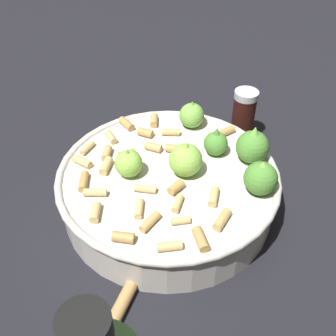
# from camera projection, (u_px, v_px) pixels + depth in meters

# --- Properties ---
(ground_plane) EXTENTS (2.40, 2.40, 0.00)m
(ground_plane) POSITION_uv_depth(u_px,v_px,m) (168.00, 204.00, 0.60)
(ground_plane) COLOR black
(cooking_pan) EXTENTS (0.31, 0.31, 0.12)m
(cooking_pan) POSITION_uv_depth(u_px,v_px,m) (171.00, 185.00, 0.57)
(cooking_pan) COLOR beige
(cooking_pan) RESTS_ON ground
(pepper_shaker) EXTENTS (0.04, 0.04, 0.09)m
(pepper_shaker) POSITION_uv_depth(u_px,v_px,m) (243.00, 115.00, 0.69)
(pepper_shaker) COLOR #33140F
(pepper_shaker) RESTS_ON ground
(wooden_spoon) EXTENTS (0.17, 0.22, 0.02)m
(wooden_spoon) POSITION_uv_depth(u_px,v_px,m) (133.00, 283.00, 0.49)
(wooden_spoon) COLOR #B2844C
(wooden_spoon) RESTS_ON ground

